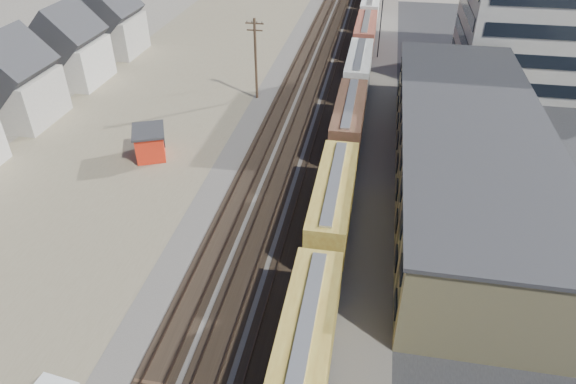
% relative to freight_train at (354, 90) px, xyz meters
% --- Properties ---
extents(ballast_bed, '(18.00, 200.00, 0.06)m').
position_rel_freight_train_xyz_m(ballast_bed, '(-3.80, 10.01, -2.76)').
color(ballast_bed, '#4C4742').
rests_on(ballast_bed, ground).
extents(dirt_yard, '(24.00, 180.00, 0.03)m').
position_rel_freight_train_xyz_m(dirt_yard, '(-23.80, 0.01, -2.78)').
color(dirt_yard, '#71664D').
rests_on(dirt_yard, ground).
extents(asphalt_lot, '(26.00, 120.00, 0.04)m').
position_rel_freight_train_xyz_m(asphalt_lot, '(18.20, -4.99, -2.77)').
color(asphalt_lot, '#232326').
rests_on(asphalt_lot, ground).
extents(rail_tracks, '(11.40, 200.00, 0.24)m').
position_rel_freight_train_xyz_m(rail_tracks, '(-4.35, 10.01, -2.68)').
color(rail_tracks, black).
rests_on(rail_tracks, ground).
extents(freight_train, '(3.00, 119.74, 4.46)m').
position_rel_freight_train_xyz_m(freight_train, '(0.00, 0.00, 0.00)').
color(freight_train, black).
rests_on(freight_train, ground).
extents(warehouse, '(12.40, 40.40, 7.25)m').
position_rel_freight_train_xyz_m(warehouse, '(11.18, -14.99, 0.86)').
color(warehouse, tan).
rests_on(warehouse, ground).
extents(office_tower, '(22.60, 18.60, 18.45)m').
position_rel_freight_train_xyz_m(office_tower, '(24.15, 14.97, 6.47)').
color(office_tower, '#9E998E').
rests_on(office_tower, ground).
extents(utility_pole_north, '(2.20, 0.32, 10.00)m').
position_rel_freight_train_xyz_m(utility_pole_north, '(-12.30, 2.01, 2.50)').
color(utility_pole_north, '#382619').
rests_on(utility_pole_north, ground).
extents(maintenance_shed, '(4.55, 5.03, 3.01)m').
position_rel_freight_train_xyz_m(maintenance_shed, '(-19.66, -14.26, -1.25)').
color(maintenance_shed, red).
rests_on(maintenance_shed, ground).
extents(parked_car_blue, '(5.44, 4.76, 1.39)m').
position_rel_freight_train_xyz_m(parked_car_blue, '(17.95, -1.38, -2.10)').
color(parked_car_blue, navy).
rests_on(parked_car_blue, ground).
extents(parked_car_far, '(3.42, 5.12, 1.62)m').
position_rel_freight_train_xyz_m(parked_car_far, '(25.50, 8.45, -1.98)').
color(parked_car_far, silver).
rests_on(parked_car_far, ground).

